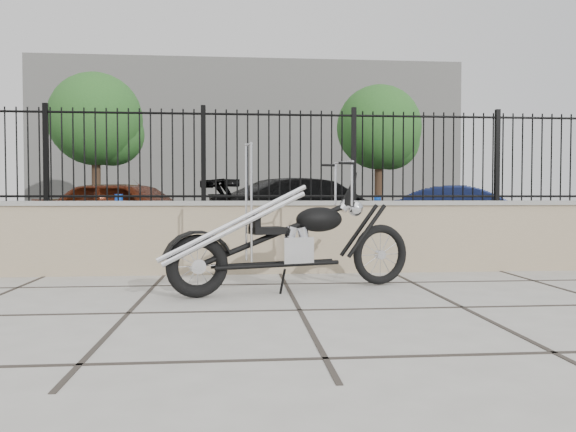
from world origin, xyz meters
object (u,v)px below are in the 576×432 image
(car_red, at_px, (131,213))
(car_black, at_px, (315,210))
(chopper_motorcycle, at_px, (290,217))
(car_blue, at_px, (469,214))

(car_red, bearing_deg, car_black, -52.80)
(chopper_motorcycle, distance_m, car_red, 6.19)
(chopper_motorcycle, bearing_deg, car_black, 62.49)
(chopper_motorcycle, distance_m, car_blue, 7.63)
(car_black, bearing_deg, car_blue, -119.20)
(car_black, height_order, car_blue, car_black)
(chopper_motorcycle, distance_m, car_black, 6.76)
(car_red, xyz_separation_m, car_blue, (7.28, 0.56, -0.06))
(chopper_motorcycle, xyz_separation_m, car_blue, (4.56, 6.12, -0.17))
(car_black, bearing_deg, car_red, 85.57)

